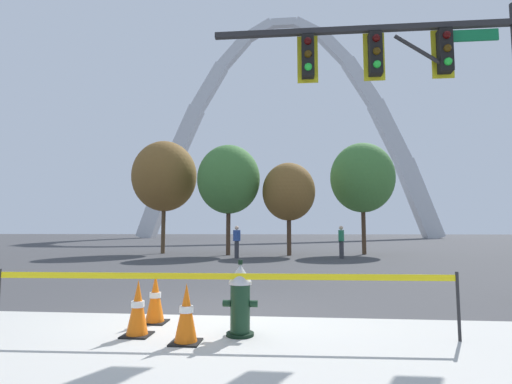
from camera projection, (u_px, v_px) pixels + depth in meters
name	position (u px, v px, depth m)	size (l,w,h in m)	color
ground_plane	(218.00, 316.00, 6.32)	(240.00, 240.00, 0.00)	#3D3D3F
fire_hydrant	(240.00, 300.00, 5.16)	(0.46, 0.48, 0.99)	black
caution_tape_barrier	(220.00, 290.00, 5.09)	(6.05, 0.24, 0.86)	#232326
traffic_cone_by_hydrant	(186.00, 314.00, 4.81)	(0.36, 0.36, 0.73)	black
traffic_cone_mid_sidewalk	(138.00, 308.00, 5.14)	(0.36, 0.36, 0.73)	black
traffic_cone_curb_edge	(155.00, 299.00, 5.85)	(0.36, 0.36, 0.73)	black
traffic_signal_gantry	(429.00, 89.00, 7.99)	(6.42, 0.44, 6.00)	#232326
monument_arch	(284.00, 137.00, 67.62)	(51.29, 2.72, 39.31)	silver
tree_far_left	(164.00, 176.00, 23.53)	(3.85, 3.85, 6.73)	brown
tree_left_mid	(229.00, 179.00, 21.96)	(3.52, 3.52, 6.16)	#473323
tree_center_left	(289.00, 192.00, 21.63)	(2.92, 2.92, 5.11)	#473323
tree_center_right	(362.00, 178.00, 22.67)	(3.68, 3.68, 6.44)	#473323
pedestrian_walking_left	(237.00, 241.00, 19.41)	(0.38, 0.38, 1.59)	#38383D
pedestrian_standing_center	(341.00, 242.00, 19.07)	(0.30, 0.39, 1.59)	#38383D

